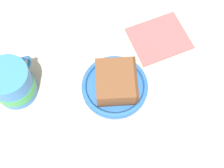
{
  "coord_description": "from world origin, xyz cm",
  "views": [
    {
      "loc": [
        21.75,
        -5.19,
        62.87
      ],
      "look_at": [
        -2.44,
        3.46,
        3.0
      ],
      "focal_mm": 47.8,
      "sensor_mm": 36.0,
      "label": 1
    }
  ],
  "objects_px": {
    "small_plate": "(115,86)",
    "cake_slice": "(116,82)",
    "teaspoon": "(146,147)",
    "tea_mug": "(13,83)",
    "folded_napkin": "(159,38)"
  },
  "relations": [
    {
      "from": "cake_slice",
      "to": "tea_mug",
      "type": "distance_m",
      "value": 0.22
    },
    {
      "from": "small_plate",
      "to": "cake_slice",
      "type": "bearing_deg",
      "value": 73.65
    },
    {
      "from": "small_plate",
      "to": "tea_mug",
      "type": "distance_m",
      "value": 0.22
    },
    {
      "from": "cake_slice",
      "to": "tea_mug",
      "type": "relative_size",
      "value": 1.15
    },
    {
      "from": "folded_napkin",
      "to": "tea_mug",
      "type": "bearing_deg",
      "value": -86.92
    },
    {
      "from": "teaspoon",
      "to": "cake_slice",
      "type": "bearing_deg",
      "value": -175.39
    },
    {
      "from": "small_plate",
      "to": "tea_mug",
      "type": "bearing_deg",
      "value": -107.98
    },
    {
      "from": "small_plate",
      "to": "teaspoon",
      "type": "relative_size",
      "value": 1.23
    },
    {
      "from": "small_plate",
      "to": "cake_slice",
      "type": "distance_m",
      "value": 0.02
    },
    {
      "from": "small_plate",
      "to": "folded_napkin",
      "type": "xyz_separation_m",
      "value": [
        -0.09,
        0.15,
        -0.01
      ]
    },
    {
      "from": "cake_slice",
      "to": "folded_napkin",
      "type": "distance_m",
      "value": 0.17
    },
    {
      "from": "teaspoon",
      "to": "folded_napkin",
      "type": "xyz_separation_m",
      "value": [
        -0.24,
        0.13,
        -0.0
      ]
    },
    {
      "from": "small_plate",
      "to": "cake_slice",
      "type": "relative_size",
      "value": 1.3
    },
    {
      "from": "small_plate",
      "to": "teaspoon",
      "type": "distance_m",
      "value": 0.15
    },
    {
      "from": "tea_mug",
      "to": "small_plate",
      "type": "bearing_deg",
      "value": 72.02
    }
  ]
}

